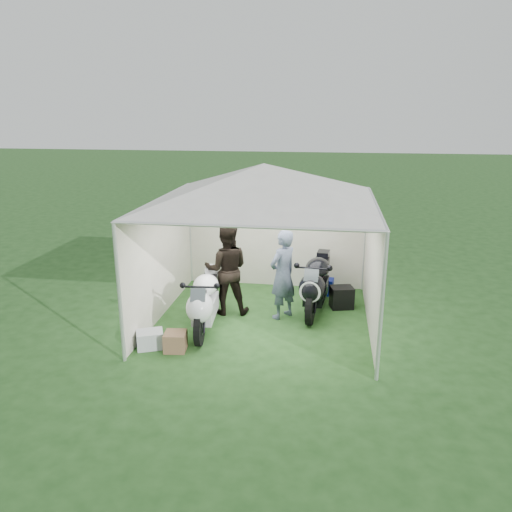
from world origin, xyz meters
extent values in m
plane|color=#1E4618|center=(0.00, 0.00, 0.00)|extent=(80.00, 80.00, 0.00)
cylinder|color=silver|center=(-2.00, -2.00, 1.15)|extent=(0.06, 0.06, 2.30)
cylinder|color=silver|center=(2.00, -2.00, 1.15)|extent=(0.06, 0.06, 2.30)
cylinder|color=silver|center=(-2.00, 2.00, 1.15)|extent=(0.06, 0.06, 2.30)
cylinder|color=silver|center=(2.00, 2.00, 1.15)|extent=(0.06, 0.06, 2.30)
cube|color=beige|center=(0.00, 2.00, 1.15)|extent=(4.00, 0.02, 2.30)
cube|color=beige|center=(-2.00, 0.00, 1.15)|extent=(0.02, 4.00, 2.30)
cube|color=beige|center=(2.00, 0.00, 1.15)|extent=(0.02, 4.00, 2.30)
pyramid|color=white|center=(0.00, 0.00, 2.65)|extent=(5.66, 5.66, 0.70)
cube|color=#99A5B7|center=(-1.65, 1.98, 1.85)|extent=(0.22, 0.02, 0.28)
cube|color=#99A5B7|center=(-1.30, 1.98, 1.85)|extent=(0.22, 0.02, 0.28)
cube|color=#99A5B7|center=(-0.95, 1.98, 1.85)|extent=(0.22, 0.01, 0.28)
cube|color=#99A5B7|center=(-0.60, 1.98, 1.85)|extent=(0.22, 0.01, 0.28)
cube|color=#99A5B7|center=(-1.65, 1.98, 1.55)|extent=(0.22, 0.02, 0.28)
cube|color=#99A5B7|center=(-1.30, 1.98, 1.55)|extent=(0.22, 0.01, 0.28)
cube|color=#99A5B7|center=(-0.95, 1.98, 1.55)|extent=(0.22, 0.02, 0.28)
cube|color=#99A5B7|center=(-0.60, 1.98, 1.55)|extent=(0.22, 0.01, 0.28)
cylinder|color=#D8590C|center=(0.20, 1.97, 1.95)|extent=(3.20, 0.02, 0.02)
cylinder|color=black|center=(-0.94, -1.26, 0.32)|extent=(0.16, 0.64, 0.63)
cylinder|color=black|center=(-1.06, 0.20, 0.32)|extent=(0.21, 0.64, 0.63)
cube|color=silver|center=(-1.00, -0.58, 0.40)|extent=(0.44, 1.03, 0.32)
ellipsoid|color=silver|center=(-0.95, -1.16, 0.65)|extent=(0.53, 0.67, 0.53)
ellipsoid|color=silver|center=(-1.00, -0.48, 0.82)|extent=(0.52, 0.68, 0.37)
cube|color=black|center=(-1.04, -0.06, 0.76)|extent=(0.33, 0.65, 0.15)
cube|color=silver|center=(-1.07, 0.29, 0.84)|extent=(0.26, 0.33, 0.19)
cube|color=black|center=(-1.03, -0.16, 0.58)|extent=(0.15, 0.58, 0.11)
cube|color=#3F474C|center=(-0.93, -1.28, 0.92)|extent=(0.26, 0.17, 0.22)
cylinder|color=black|center=(0.91, -0.10, 0.33)|extent=(0.19, 0.68, 0.67)
cylinder|color=black|center=(1.09, 1.44, 0.33)|extent=(0.24, 0.68, 0.67)
cube|color=black|center=(0.99, 0.62, 0.42)|extent=(0.49, 1.09, 0.33)
ellipsoid|color=black|center=(0.93, 0.01, 0.69)|extent=(0.57, 0.72, 0.56)
ellipsoid|color=black|center=(1.01, 0.73, 0.87)|extent=(0.56, 0.74, 0.39)
cube|color=black|center=(1.06, 1.17, 0.80)|extent=(0.36, 0.70, 0.16)
cube|color=black|center=(1.10, 1.53, 0.89)|extent=(0.28, 0.36, 0.20)
cube|color=maroon|center=(1.04, 1.06, 0.61)|extent=(0.18, 0.62, 0.11)
cube|color=#3F474C|center=(0.91, -0.12, 0.98)|extent=(0.28, 0.19, 0.23)
cylinder|color=white|center=(0.90, -0.24, 0.69)|extent=(0.40, 0.07, 0.40)
cube|color=#1021C1|center=(1.10, 1.56, 0.18)|extent=(0.51, 0.35, 0.36)
imported|color=black|center=(-0.76, 0.23, 0.91)|extent=(0.98, 0.83, 1.81)
imported|color=slate|center=(0.35, 0.16, 0.88)|extent=(0.72, 0.76, 1.76)
cube|color=black|center=(1.51, 0.82, 0.22)|extent=(0.52, 0.46, 0.45)
cube|color=#B2B6BC|center=(-1.75, -1.49, 0.15)|extent=(0.54, 0.49, 0.29)
cube|color=brown|center=(-1.29, -1.52, 0.16)|extent=(0.39, 0.39, 0.32)
camera|label=1|loc=(1.21, -8.89, 3.92)|focal=35.00mm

